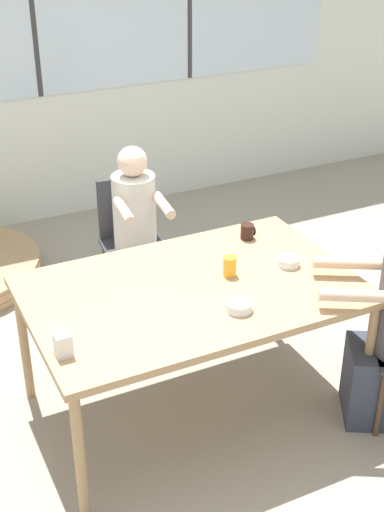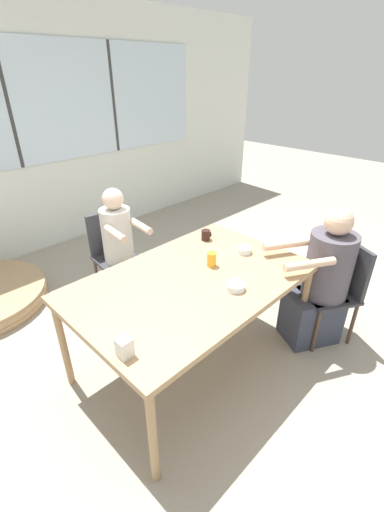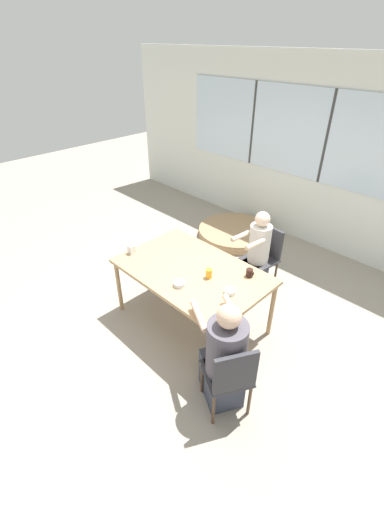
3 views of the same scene
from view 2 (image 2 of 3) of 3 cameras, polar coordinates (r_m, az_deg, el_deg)
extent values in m
plane|color=gray|center=(2.85, 0.00, -16.94)|extent=(16.00, 16.00, 0.00)
cube|color=silver|center=(4.45, -27.56, 17.42)|extent=(8.40, 0.06, 2.80)
cube|color=silver|center=(4.38, -28.31, 21.22)|extent=(5.20, 0.02, 1.30)
cube|color=#333333|center=(4.37, -28.28, 21.22)|extent=(0.04, 0.01, 1.30)
cube|color=#333333|center=(4.95, -13.00, 24.16)|extent=(0.04, 0.01, 1.30)
cube|color=tan|center=(2.38, 0.00, -4.24)|extent=(1.66, 1.07, 0.04)
cylinder|color=tan|center=(2.01, -6.56, -27.89)|extent=(0.05, 0.05, 0.73)
cylinder|color=tan|center=(2.91, 18.07, -8.11)|extent=(0.05, 0.05, 0.73)
cylinder|color=tan|center=(2.60, -20.68, -13.62)|extent=(0.05, 0.05, 0.73)
cylinder|color=tan|center=(3.35, 3.48, -1.40)|extent=(0.05, 0.05, 0.73)
cube|color=#333338|center=(3.39, -12.22, -0.54)|extent=(0.44, 0.44, 0.03)
cube|color=#333338|center=(3.44, -14.00, 3.85)|extent=(0.38, 0.08, 0.42)
cylinder|color=#4C3828|center=(3.44, -8.03, -3.91)|extent=(0.03, 0.03, 0.41)
cylinder|color=#4C3828|center=(3.31, -13.06, -5.83)|extent=(0.03, 0.03, 0.41)
cylinder|color=#4C3828|center=(3.69, -10.79, -1.65)|extent=(0.03, 0.03, 0.41)
cylinder|color=#4C3828|center=(3.58, -15.54, -3.34)|extent=(0.03, 0.03, 0.41)
cube|color=#333338|center=(3.03, 21.55, -5.92)|extent=(0.55, 0.55, 0.03)
cube|color=#333338|center=(3.02, 25.05, -1.78)|extent=(0.22, 0.35, 0.42)
cylinder|color=#4C3828|center=(2.96, 19.97, -11.77)|extent=(0.03, 0.03, 0.41)
cylinder|color=#4C3828|center=(3.17, 16.59, -8.09)|extent=(0.03, 0.03, 0.41)
cylinder|color=#4C3828|center=(3.14, 25.16, -10.23)|extent=(0.03, 0.03, 0.41)
cylinder|color=#4C3828|center=(3.35, 21.60, -6.89)|extent=(0.03, 0.03, 0.41)
cube|color=#333847|center=(3.42, -11.13, -4.13)|extent=(0.29, 0.36, 0.43)
cylinder|color=beige|center=(3.24, -12.38, 3.37)|extent=(0.28, 0.28, 0.52)
sphere|color=beige|center=(3.11, -13.06, 9.26)|extent=(0.19, 0.19, 0.19)
cylinder|color=beige|center=(3.04, -8.51, 4.96)|extent=(0.09, 0.31, 0.06)
cylinder|color=beige|center=(2.94, -12.67, 3.67)|extent=(0.09, 0.31, 0.06)
cube|color=#333847|center=(3.08, 19.18, -9.44)|extent=(0.53, 0.49, 0.43)
cylinder|color=#4C4751|center=(2.86, 21.88, -1.46)|extent=(0.35, 0.35, 0.53)
sphere|color=#DBB293|center=(2.71, 23.29, 5.32)|extent=(0.21, 0.21, 0.21)
cylinder|color=#DBB293|center=(2.52, 19.02, -1.32)|extent=(0.37, 0.24, 0.06)
cylinder|color=#DBB293|center=(2.75, 15.48, 1.87)|extent=(0.37, 0.24, 0.06)
cylinder|color=black|center=(2.89, 2.31, 3.51)|extent=(0.08, 0.08, 0.09)
torus|color=black|center=(2.91, 2.81, 3.73)|extent=(0.01, 0.06, 0.06)
cylinder|color=gold|center=(2.50, 3.28, -0.56)|extent=(0.07, 0.07, 0.11)
cube|color=silver|center=(1.79, -11.18, -14.72)|extent=(0.07, 0.07, 0.11)
cylinder|color=silver|center=(2.71, 8.69, 0.98)|extent=(0.12, 0.12, 0.05)
cylinder|color=silver|center=(2.26, 7.24, -5.07)|extent=(0.13, 0.13, 0.05)
camera|label=1|loc=(1.48, 136.60, 2.60)|focal=50.00mm
camera|label=3|loc=(3.80, 66.79, 27.80)|focal=24.00mm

